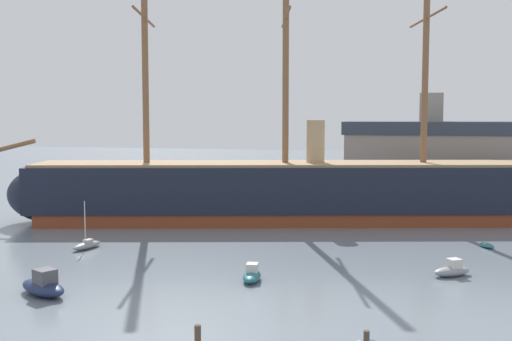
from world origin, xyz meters
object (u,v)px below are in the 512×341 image
Objects in this scene: sailboat_mid_left at (87,245)px; motorboat_distant_centre at (315,197)px; dockside_warehouse_right at (481,163)px; motorboat_mid_right at (452,270)px; motorboat_near_centre at (252,275)px; dinghy_far_left at (105,202)px; motorboat_foreground_left at (43,286)px; tall_ship at (285,191)px; dinghy_alongside_stern at (487,245)px.

motorboat_distant_centre is (15.49, 38.10, 0.18)m from sailboat_mid_left.
motorboat_distant_centre is 0.09× the size of dockside_warehouse_right.
motorboat_distant_centre is at bearing 112.54° from motorboat_mid_right.
motorboat_near_centre is 0.96× the size of motorboat_mid_right.
motorboat_distant_centre is 23.73m from dockside_warehouse_right.
dinghy_far_left is 0.06× the size of dockside_warehouse_right.
dinghy_far_left is (-30.03, 34.14, -0.17)m from motorboat_near_centre.
dockside_warehouse_right reaches higher than motorboat_foreground_left.
dinghy_far_left is at bearing 112.56° from motorboat_foreground_left.
motorboat_near_centre is 45.47m from dinghy_far_left.
dinghy_far_left is (-27.30, 8.06, -3.37)m from tall_ship.
dockside_warehouse_right is (50.96, 13.51, 5.44)m from dinghy_far_left.
dockside_warehouse_right is at bearing 42.36° from tall_ship.
motorboat_foreground_left is at bearing -142.90° from dinghy_alongside_stern.
sailboat_mid_left is (-14.87, -18.93, -3.28)m from tall_ship.
tall_ship reaches higher than dinghy_alongside_stern.
motorboat_near_centre is 15.42m from motorboat_mid_right.
motorboat_near_centre is 1.56× the size of dinghy_alongside_stern.
tall_ship is at bearing -91.84° from motorboat_distant_centre.
tall_ship is 24.30m from sailboat_mid_left.
motorboat_mid_right is at bearing -33.06° from dinghy_far_left.
motorboat_distant_centre is (10.82, 52.28, -0.10)m from motorboat_foreground_left.
sailboat_mid_left is (-17.60, 7.14, -0.08)m from motorboat_near_centre.
tall_ship reaches higher than sailboat_mid_left.
motorboat_mid_right is 0.87× the size of motorboat_distant_centre.
tall_ship is at bearing 155.87° from dinghy_alongside_stern.
motorboat_distant_centre is (-2.11, 45.25, 0.10)m from motorboat_near_centre.
motorboat_near_centre is at bearing -48.66° from dinghy_far_left.
motorboat_foreground_left reaches higher than motorboat_mid_right.
motorboat_mid_right is at bearing -98.54° from dockside_warehouse_right.
tall_ship is 17.82× the size of motorboat_distant_centre.
motorboat_mid_right is (17.27, -20.95, -3.19)m from tall_ship.
dockside_warehouse_right reaches higher than dinghy_far_left.
motorboat_foreground_left is 0.12× the size of dockside_warehouse_right.
sailboat_mid_left is 0.11× the size of dockside_warehouse_right.
tall_ship reaches higher than dockside_warehouse_right.
motorboat_mid_right is (14.54, 5.12, 0.01)m from motorboat_near_centre.
motorboat_foreground_left is 64.51m from dockside_warehouse_right.
motorboat_foreground_left is 2.32× the size of dinghy_alongside_stern.
motorboat_mid_right is at bearing -50.51° from tall_ship.
motorboat_foreground_left is 1.24× the size of motorboat_distant_centre.
motorboat_foreground_left reaches higher than dinghy_alongside_stern.
tall_ship is at bearing -137.64° from dockside_warehouse_right.
sailboat_mid_left reaches higher than motorboat_foreground_left.
dinghy_far_left is at bearing 160.11° from dinghy_alongside_stern.
dockside_warehouse_right reaches higher than dinghy_alongside_stern.
motorboat_near_centre is 0.08× the size of dockside_warehouse_right.
dinghy_far_left is 0.68× the size of motorboat_distant_centre.
dockside_warehouse_right is at bearing 66.29° from motorboat_near_centre.
motorboat_foreground_left is 44.58m from dinghy_far_left.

